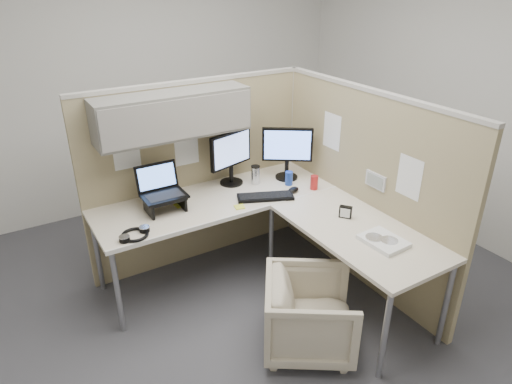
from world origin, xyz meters
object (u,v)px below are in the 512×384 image
monitor_left (231,154)px  keyboard (265,197)px  desk (267,216)px  office_chair (310,311)px

monitor_left → keyboard: size_ratio=1.02×
desk → monitor_left: (0.01, 0.60, 0.32)m
keyboard → monitor_left: bearing=126.7°
desk → monitor_left: 0.68m
office_chair → keyboard: 1.03m
office_chair → monitor_left: size_ratio=1.32×
desk → monitor_left: size_ratio=4.29×
office_chair → monitor_left: 1.49m
monitor_left → keyboard: bearing=-92.6°
desk → office_chair: size_ratio=3.26×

